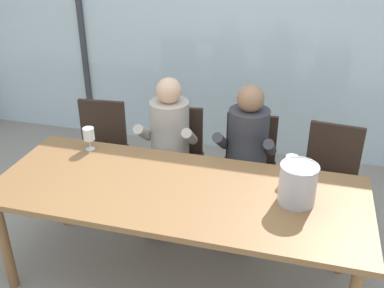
% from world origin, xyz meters
% --- Properties ---
extents(ground, '(14.00, 14.00, 0.00)m').
position_xyz_m(ground, '(0.00, 1.00, 0.00)').
color(ground, '#9E9384').
extents(window_glass_panel, '(7.63, 0.03, 2.60)m').
position_xyz_m(window_glass_panel, '(0.00, 2.11, 1.30)').
color(window_glass_panel, silver).
rests_on(window_glass_panel, ground).
extents(window_mullion_left, '(0.06, 0.06, 2.60)m').
position_xyz_m(window_mullion_left, '(-1.72, 2.09, 1.30)').
color(window_mullion_left, '#38383D').
rests_on(window_mullion_left, ground).
extents(hillside_vineyard, '(13.63, 2.40, 1.86)m').
position_xyz_m(hillside_vineyard, '(0.00, 6.12, 0.93)').
color(hillside_vineyard, '#386633').
rests_on(hillside_vineyard, ground).
extents(dining_table, '(2.43, 0.95, 0.77)m').
position_xyz_m(dining_table, '(0.00, 0.00, 0.70)').
color(dining_table, olive).
rests_on(dining_table, ground).
extents(chair_near_curtain, '(0.48, 0.48, 0.90)m').
position_xyz_m(chair_near_curtain, '(-0.99, 0.87, 0.53)').
color(chair_near_curtain, '#332319').
rests_on(chair_near_curtain, ground).
extents(chair_left_of_center, '(0.48, 0.48, 0.90)m').
position_xyz_m(chair_left_of_center, '(-0.29, 0.91, 0.53)').
color(chair_left_of_center, '#332319').
rests_on(chair_left_of_center, ground).
extents(chair_center, '(0.46, 0.46, 0.90)m').
position_xyz_m(chair_center, '(0.34, 0.91, 0.53)').
color(chair_center, '#332319').
rests_on(chair_center, ground).
extents(chair_right_of_center, '(0.48, 0.48, 0.90)m').
position_xyz_m(chair_right_of_center, '(0.99, 0.89, 0.53)').
color(chair_right_of_center, '#332319').
rests_on(chair_right_of_center, ground).
extents(person_beige_jumper, '(0.49, 0.63, 1.22)m').
position_xyz_m(person_beige_jumper, '(-0.31, 0.75, 0.70)').
color(person_beige_jumper, '#B7AD9E').
rests_on(person_beige_jumper, ground).
extents(person_charcoal_jacket, '(0.47, 0.62, 1.22)m').
position_xyz_m(person_charcoal_jacket, '(0.33, 0.75, 0.70)').
color(person_charcoal_jacket, '#38383D').
rests_on(person_charcoal_jacket, ground).
extents(ice_bucket_primary, '(0.24, 0.24, 0.26)m').
position_xyz_m(ice_bucket_primary, '(0.75, 0.05, 0.90)').
color(ice_bucket_primary, '#B7B7BC').
rests_on(ice_bucket_primary, dining_table).
extents(wine_glass_by_left_taster, '(0.08, 0.08, 0.17)m').
position_xyz_m(wine_glass_by_left_taster, '(0.69, 0.31, 0.89)').
color(wine_glass_by_left_taster, silver).
rests_on(wine_glass_by_left_taster, dining_table).
extents(wine_glass_near_bucket, '(0.08, 0.08, 0.17)m').
position_xyz_m(wine_glass_near_bucket, '(-0.80, 0.35, 0.89)').
color(wine_glass_near_bucket, silver).
rests_on(wine_glass_near_bucket, dining_table).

